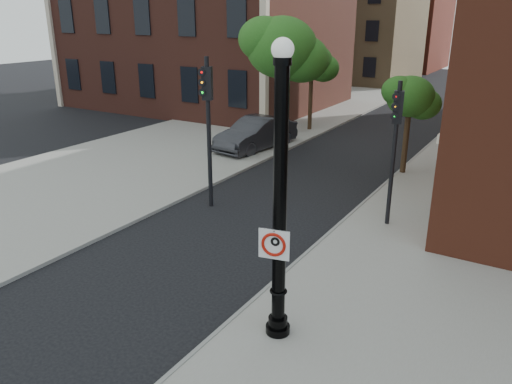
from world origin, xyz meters
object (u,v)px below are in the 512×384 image
Objects in this scene: no_parking_sign at (274,244)px; traffic_signal_right at (395,132)px; lamppost at (280,214)px; traffic_signal_left at (208,108)px; parked_car at (256,134)px.

traffic_signal_right is at bearing 75.80° from no_parking_sign.
traffic_signal_left is (-5.98, 5.67, 0.69)m from lamppost.
traffic_signal_left is at bearing 177.86° from traffic_signal_right.
lamppost is 8.27m from traffic_signal_left.
traffic_signal_right is (6.17, 1.51, -0.38)m from traffic_signal_left.
traffic_signal_left reaches higher than parked_car.
lamppost is at bearing -107.41° from traffic_signal_right.
lamppost is at bearing -67.27° from traffic_signal_left.
lamppost is 7.18m from traffic_signal_right.
traffic_signal_right is (8.95, -6.31, 2.41)m from parked_car.
parked_car is at bearing 123.00° from lamppost.
no_parking_sign is at bearing -101.79° from lamppost.
lamppost is 16.21m from parked_car.
traffic_signal_right is at bearing -10.08° from traffic_signal_left.
traffic_signal_right is at bearing 88.47° from lamppost.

